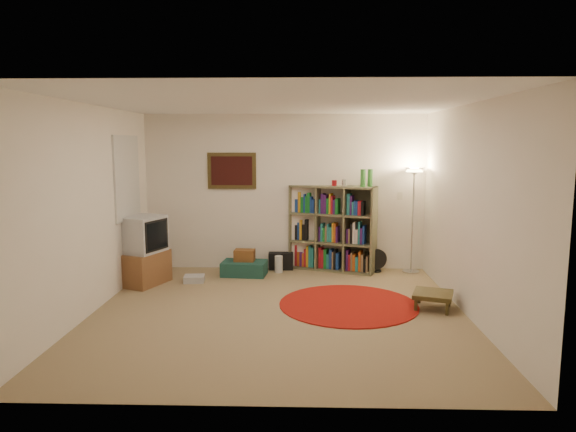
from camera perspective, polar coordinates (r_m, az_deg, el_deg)
name	(u,v)px	position (r m, az deg, el deg)	size (l,w,h in m)	color
room	(274,209)	(6.11, -1.60, 0.77)	(4.54, 4.54, 2.54)	#8C7552
bookshelf	(332,229)	(8.29, 4.86, -1.49)	(1.42, 0.84, 1.64)	brown
floor_lamp	(414,186)	(8.22, 13.81, 3.28)	(0.34, 0.34, 1.67)	silver
floor_fan	(376,260)	(8.32, 9.80, -4.89)	(0.33, 0.21, 0.37)	black
tv_stand	(144,252)	(7.74, -15.71, -3.83)	(0.70, 0.81, 1.00)	brown
dvd_box	(194,279)	(7.77, -10.38, -6.87)	(0.31, 0.27, 0.10)	#BAB9BF
suitcase	(244,268)	(8.06, -4.88, -5.80)	(0.71, 0.50, 0.22)	#163D37
wicker_basket	(245,255)	(8.04, -4.85, -4.37)	(0.32, 0.24, 0.18)	brown
duffel_bag	(281,260)	(8.46, -0.78, -4.90)	(0.40, 0.33, 0.27)	black
paper_towel	(279,264)	(8.18, -1.04, -5.38)	(0.16, 0.16, 0.27)	silver
red_rug	(348,304)	(6.66, 6.72, -9.72)	(1.76, 1.76, 0.02)	maroon
side_table	(433,295)	(6.66, 15.81, -8.45)	(0.58, 0.58, 0.21)	#352A12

